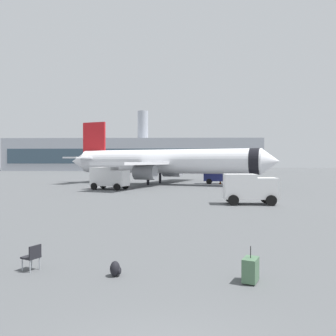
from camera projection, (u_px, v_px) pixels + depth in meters
The scene contains 11 objects.
airplane_at_gate at pixel (164, 162), 54.98m from camera, with size 34.59×31.66×10.50m.
service_truck at pixel (109, 177), 45.02m from camera, with size 5.25×3.75×2.90m.
fuel_truck at pixel (222, 173), 55.97m from camera, with size 6.29×3.43×3.20m.
cargo_van at pixel (249, 187), 29.31m from camera, with size 4.46×2.44×2.60m.
safety_cone_near at pixel (120, 179), 64.10m from camera, with size 0.44×0.44×0.73m.
safety_cone_mid at pixel (246, 191), 38.52m from camera, with size 0.44×0.44×0.69m.
safety_cone_far at pixel (220, 182), 56.38m from camera, with size 0.44×0.44×0.67m.
rolling_suitcase at pixel (251, 269), 10.37m from camera, with size 0.63×0.75×1.10m.
traveller_backpack at pixel (115, 269), 10.93m from camera, with size 0.36×0.40×0.48m.
gate_chair at pixel (32, 256), 11.49m from camera, with size 0.65×0.65×0.86m.
terminal_building at pixel (134, 155), 145.31m from camera, with size 103.96×21.03×24.99m.
Camera 1 is at (0.30, -5.34, 3.65)m, focal length 36.73 mm.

